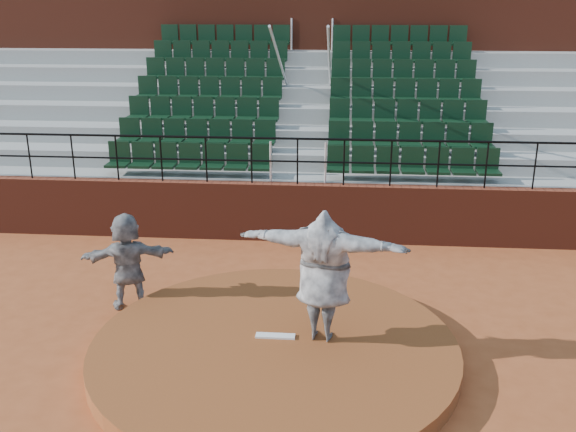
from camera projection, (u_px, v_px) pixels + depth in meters
The scene contains 9 objects.
ground at pixel (274, 356), 9.69m from camera, with size 90.00×90.00×0.00m, color #A44C25.
pitchers_mound at pixel (274, 349), 9.65m from camera, with size 5.50×5.50×0.25m, color brown.
pitching_rubber at pixel (275, 336), 9.74m from camera, with size 0.60×0.15×0.03m, color white.
boundary_wall at pixel (297, 212), 14.20m from camera, with size 24.00×0.30×1.30m, color maroon.
wall_railing at pixel (298, 151), 13.76m from camera, with size 24.04×0.05×1.03m.
seating_deck at pixel (307, 142), 17.38m from camera, with size 24.00×5.97×4.63m.
press_box_facade at pixel (314, 51), 20.44m from camera, with size 24.00×3.00×7.10m, color maroon.
pitcher at pixel (323, 275), 9.43m from camera, with size 2.50×0.68×2.04m, color black.
fielder at pixel (128, 261), 11.02m from camera, with size 1.59×0.51×1.71m, color black.
Camera 1 is at (0.90, -8.45, 5.12)m, focal length 40.00 mm.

